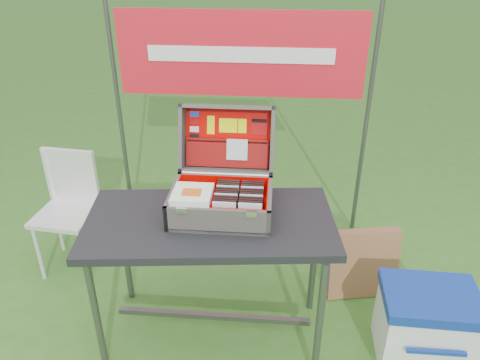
# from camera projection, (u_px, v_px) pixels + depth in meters

# --- Properties ---
(ground) EXTENTS (80.00, 80.00, 0.00)m
(ground) POSITION_uv_depth(u_px,v_px,m) (224.00, 330.00, 2.66)
(ground) COLOR #3A6921
(ground) RESTS_ON ground
(table) EXTENTS (1.27, 0.73, 0.76)m
(table) POSITION_uv_depth(u_px,v_px,m) (212.00, 280.00, 2.47)
(table) COLOR black
(table) RESTS_ON ground
(table_top) EXTENTS (1.27, 0.73, 0.04)m
(table_top) POSITION_uv_depth(u_px,v_px,m) (210.00, 223.00, 2.29)
(table_top) COLOR black
(table_top) RESTS_ON ground
(table_leg_fl) EXTENTS (0.04, 0.04, 0.72)m
(table_leg_fl) POSITION_uv_depth(u_px,v_px,m) (95.00, 309.00, 2.30)
(table_leg_fl) COLOR #59595B
(table_leg_fl) RESTS_ON ground
(table_leg_fr) EXTENTS (0.04, 0.04, 0.72)m
(table_leg_fr) POSITION_uv_depth(u_px,v_px,m) (319.00, 323.00, 2.22)
(table_leg_fr) COLOR #59595B
(table_leg_fr) RESTS_ON ground
(table_leg_bl) EXTENTS (0.04, 0.04, 0.72)m
(table_leg_bl) POSITION_uv_depth(u_px,v_px,m) (125.00, 249.00, 2.73)
(table_leg_bl) COLOR #59595B
(table_leg_bl) RESTS_ON ground
(table_leg_br) EXTENTS (0.04, 0.04, 0.72)m
(table_leg_br) POSITION_uv_depth(u_px,v_px,m) (314.00, 259.00, 2.65)
(table_leg_br) COLOR #59595B
(table_leg_br) RESTS_ON ground
(table_brace) EXTENTS (1.07, 0.03, 0.03)m
(table_brace) POSITION_uv_depth(u_px,v_px,m) (213.00, 316.00, 2.59)
(table_brace) COLOR #59595B
(table_brace) RESTS_ON ground
(suitcase) EXTENTS (0.49, 0.51, 0.45)m
(suitcase) POSITION_uv_depth(u_px,v_px,m) (222.00, 169.00, 2.27)
(suitcase) COLOR #65625B
(suitcase) RESTS_ON table
(suitcase_base_bottom) EXTENTS (0.49, 0.35, 0.02)m
(suitcase_base_bottom) POSITION_uv_depth(u_px,v_px,m) (221.00, 213.00, 2.32)
(suitcase_base_bottom) COLOR #65625B
(suitcase_base_bottom) RESTS_ON table_top
(suitcase_base_wall_front) EXTENTS (0.49, 0.02, 0.13)m
(suitcase_base_wall_front) POSITION_uv_depth(u_px,v_px,m) (217.00, 222.00, 2.15)
(suitcase_base_wall_front) COLOR #65625B
(suitcase_base_wall_front) RESTS_ON table_top
(suitcase_base_wall_back) EXTENTS (0.49, 0.02, 0.13)m
(suitcase_base_wall_back) POSITION_uv_depth(u_px,v_px,m) (225.00, 186.00, 2.44)
(suitcase_base_wall_back) COLOR #65625B
(suitcase_base_wall_back) RESTS_ON table_top
(suitcase_base_wall_left) EXTENTS (0.02, 0.35, 0.13)m
(suitcase_base_wall_left) POSITION_uv_depth(u_px,v_px,m) (173.00, 201.00, 2.31)
(suitcase_base_wall_left) COLOR #65625B
(suitcase_base_wall_left) RESTS_ON table_top
(suitcase_base_wall_right) EXTENTS (0.02, 0.35, 0.13)m
(suitcase_base_wall_right) POSITION_uv_depth(u_px,v_px,m) (270.00, 205.00, 2.28)
(suitcase_base_wall_right) COLOR #65625B
(suitcase_base_wall_right) RESTS_ON table_top
(suitcase_liner_floor) EXTENTS (0.46, 0.31, 0.01)m
(suitcase_liner_floor) POSITION_uv_depth(u_px,v_px,m) (221.00, 210.00, 2.31)
(suitcase_liner_floor) COLOR #DA0300
(suitcase_liner_floor) RESTS_ON suitcase_base_bottom
(suitcase_latch_left) EXTENTS (0.05, 0.01, 0.03)m
(suitcase_latch_left) POSITION_uv_depth(u_px,v_px,m) (182.00, 211.00, 2.12)
(suitcase_latch_left) COLOR silver
(suitcase_latch_left) RESTS_ON suitcase_base_wall_front
(suitcase_latch_right) EXTENTS (0.05, 0.01, 0.03)m
(suitcase_latch_right) POSITION_uv_depth(u_px,v_px,m) (251.00, 214.00, 2.10)
(suitcase_latch_right) COLOR silver
(suitcase_latch_right) RESTS_ON suitcase_base_wall_front
(suitcase_hinge) EXTENTS (0.45, 0.02, 0.02)m
(suitcase_hinge) POSITION_uv_depth(u_px,v_px,m) (225.00, 174.00, 2.42)
(suitcase_hinge) COLOR silver
(suitcase_hinge) RESTS_ON suitcase_base_wall_back
(suitcase_lid_back) EXTENTS (0.49, 0.13, 0.34)m
(suitcase_lid_back) POSITION_uv_depth(u_px,v_px,m) (228.00, 138.00, 2.50)
(suitcase_lid_back) COLOR #65625B
(suitcase_lid_back) RESTS_ON suitcase_base_wall_back
(suitcase_lid_rim_far) EXTENTS (0.49, 0.13, 0.06)m
(suitcase_lid_rim_far) POSITION_uv_depth(u_px,v_px,m) (228.00, 107.00, 2.42)
(suitcase_lid_rim_far) COLOR #65625B
(suitcase_lid_rim_far) RESTS_ON suitcase_lid_back
(suitcase_lid_rim_near) EXTENTS (0.49, 0.13, 0.06)m
(suitcase_lid_rim_near) POSITION_uv_depth(u_px,v_px,m) (227.00, 170.00, 2.48)
(suitcase_lid_rim_near) COLOR #65625B
(suitcase_lid_rim_near) RESTS_ON suitcase_lid_back
(suitcase_lid_rim_left) EXTENTS (0.02, 0.24, 0.38)m
(suitcase_lid_rim_left) POSITION_uv_depth(u_px,v_px,m) (182.00, 137.00, 2.47)
(suitcase_lid_rim_left) COLOR #65625B
(suitcase_lid_rim_left) RESTS_ON suitcase_lid_back
(suitcase_lid_rim_right) EXTENTS (0.02, 0.24, 0.38)m
(suitcase_lid_rim_right) POSITION_uv_depth(u_px,v_px,m) (273.00, 140.00, 2.43)
(suitcase_lid_rim_right) COLOR #65625B
(suitcase_lid_rim_right) RESTS_ON suitcase_lid_back
(suitcase_lid_liner) EXTENTS (0.45, 0.10, 0.30)m
(suitcase_lid_liner) POSITION_uv_depth(u_px,v_px,m) (228.00, 138.00, 2.49)
(suitcase_lid_liner) COLOR #DA0300
(suitcase_lid_liner) RESTS_ON suitcase_lid_back
(suitcase_liner_wall_front) EXTENTS (0.46, 0.01, 0.11)m
(suitcase_liner_wall_front) POSITION_uv_depth(u_px,v_px,m) (217.00, 218.00, 2.15)
(suitcase_liner_wall_front) COLOR #DA0300
(suitcase_liner_wall_front) RESTS_ON suitcase_base_bottom
(suitcase_liner_wall_back) EXTENTS (0.46, 0.01, 0.11)m
(suitcase_liner_wall_back) POSITION_uv_depth(u_px,v_px,m) (225.00, 186.00, 2.42)
(suitcase_liner_wall_back) COLOR #DA0300
(suitcase_liner_wall_back) RESTS_ON suitcase_base_bottom
(suitcase_liner_wall_left) EXTENTS (0.01, 0.31, 0.11)m
(suitcase_liner_wall_left) POSITION_uv_depth(u_px,v_px,m) (176.00, 199.00, 2.31)
(suitcase_liner_wall_left) COLOR #DA0300
(suitcase_liner_wall_left) RESTS_ON suitcase_base_bottom
(suitcase_liner_wall_right) EXTENTS (0.01, 0.31, 0.11)m
(suitcase_liner_wall_right) POSITION_uv_depth(u_px,v_px,m) (267.00, 203.00, 2.27)
(suitcase_liner_wall_right) COLOR #DA0300
(suitcase_liner_wall_right) RESTS_ON suitcase_base_bottom
(suitcase_lid_pocket) EXTENTS (0.44, 0.07, 0.14)m
(suitcase_lid_pocket) POSITION_uv_depth(u_px,v_px,m) (227.00, 154.00, 2.49)
(suitcase_lid_pocket) COLOR maroon
(suitcase_lid_pocket) RESTS_ON suitcase_lid_liner
(suitcase_pocket_edge) EXTENTS (0.43, 0.03, 0.03)m
(suitcase_pocket_edge) POSITION_uv_depth(u_px,v_px,m) (228.00, 141.00, 2.47)
(suitcase_pocket_edge) COLOR maroon
(suitcase_pocket_edge) RESTS_ON suitcase_lid_pocket
(suitcase_pocket_cd) EXTENTS (0.11, 0.04, 0.11)m
(suitcase_pocket_cd) POSITION_uv_depth(u_px,v_px,m) (237.00, 150.00, 2.46)
(suitcase_pocket_cd) COLOR silver
(suitcase_pocket_cd) RESTS_ON suitcase_lid_pocket
(lid_sticker_cc_a) EXTENTS (0.05, 0.01, 0.03)m
(lid_sticker_cc_a) POSITION_uv_depth(u_px,v_px,m) (195.00, 114.00, 2.48)
(lid_sticker_cc_a) COLOR #1933B2
(lid_sticker_cc_a) RESTS_ON suitcase_lid_liner
(lid_sticker_cc_b) EXTENTS (0.05, 0.01, 0.03)m
(lid_sticker_cc_b) POSITION_uv_depth(u_px,v_px,m) (194.00, 122.00, 2.48)
(lid_sticker_cc_b) COLOR #A40607
(lid_sticker_cc_b) RESTS_ON suitcase_lid_liner
(lid_sticker_cc_c) EXTENTS (0.05, 0.01, 0.03)m
(lid_sticker_cc_c) POSITION_uv_depth(u_px,v_px,m) (194.00, 129.00, 2.49)
(lid_sticker_cc_c) COLOR white
(lid_sticker_cc_c) RESTS_ON suitcase_lid_liner
(lid_sticker_cc_d) EXTENTS (0.05, 0.01, 0.03)m
(lid_sticker_cc_d) POSITION_uv_depth(u_px,v_px,m) (194.00, 137.00, 2.50)
(lid_sticker_cc_d) COLOR black
(lid_sticker_cc_d) RESTS_ON suitcase_lid_liner
(lid_card_neon_tall) EXTENTS (0.04, 0.03, 0.09)m
(lid_card_neon_tall) POSITION_uv_depth(u_px,v_px,m) (211.00, 125.00, 2.48)
(lid_card_neon_tall) COLOR #E2EC04
(lid_card_neon_tall) RESTS_ON suitcase_lid_liner
(lid_card_neon_main) EXTENTS (0.10, 0.03, 0.07)m
(lid_card_neon_main) POSITION_uv_depth(u_px,v_px,m) (228.00, 126.00, 2.47)
(lid_card_neon_main) COLOR #E2EC04
(lid_card_neon_main) RESTS_ON suitcase_lid_liner
(lid_card_neon_small) EXTENTS (0.04, 0.03, 0.07)m
(lid_card_neon_small) POSITION_uv_depth(u_px,v_px,m) (242.00, 126.00, 2.47)
(lid_card_neon_small) COLOR #E2EC04
(lid_card_neon_small) RESTS_ON suitcase_lid_liner
(lid_sticker_band) EXTENTS (0.09, 0.03, 0.08)m
(lid_sticker_band) POSITION_uv_depth(u_px,v_px,m) (259.00, 127.00, 2.46)
(lid_sticker_band) COLOR #A40607
(lid_sticker_band) RESTS_ON suitcase_lid_liner
(lid_sticker_band_bar) EXTENTS (0.08, 0.01, 0.02)m
(lid_sticker_band_bar) POSITION_uv_depth(u_px,v_px,m) (259.00, 121.00, 2.46)
(lid_sticker_band_bar) COLOR black
(lid_sticker_band_bar) RESTS_ON suitcase_lid_liner
(cd_left_0) EXTENTS (0.11, 0.01, 0.13)m
(cd_left_0) POSITION_uv_depth(u_px,v_px,m) (224.00, 214.00, 2.16)
(cd_left_0) COLOR silver
(cd_left_0) RESTS_ON suitcase_liner_floor
(cd_left_1) EXTENTS (0.11, 0.01, 0.13)m
(cd_left_1) POSITION_uv_depth(u_px,v_px,m) (225.00, 212.00, 2.18)
(cd_left_1) COLOR black
(cd_left_1) RESTS_ON suitcase_liner_floor
(cd_left_2) EXTENTS (0.11, 0.01, 0.13)m
(cd_left_2) POSITION_uv_depth(u_px,v_px,m) (225.00, 209.00, 2.20)
(cd_left_2) COLOR black
(cd_left_2) RESTS_ON suitcase_liner_floor
(cd_left_3) EXTENTS (0.11, 0.01, 0.13)m
(cd_left_3) POSITION_uv_depth(u_px,v_px,m) (226.00, 207.00, 2.22)
(cd_left_3) COLOR black
(cd_left_3) RESTS_ON suitcase_liner_floor
(cd_left_4) EXTENTS (0.11, 0.01, 0.13)m
(cd_left_4) POSITION_uv_depth(u_px,v_px,m) (226.00, 205.00, 2.23)
(cd_left_4) COLOR silver
(cd_left_4) RESTS_ON suitcase_liner_floor
(cd_left_5) EXTENTS (0.11, 0.01, 0.13)m
(cd_left_5) POSITION_uv_depth(u_px,v_px,m) (227.00, 203.00, 2.25)
(cd_left_5) COLOR black
(cd_left_5) RESTS_ON suitcase_liner_floor
(cd_left_6) EXTENTS (0.11, 0.01, 0.13)m
(cd_left_6) POSITION_uv_depth(u_px,v_px,m) (227.00, 201.00, 2.27)
(cd_left_6) COLOR black
(cd_left_6) RESTS_ON suitcase_liner_floor
(cd_left_7) EXTENTS (0.11, 0.01, 0.13)m
(cd_left_7) POSITION_uv_depth(u_px,v_px,m) (227.00, 199.00, 2.28)
(cd_left_7) COLOR black
(cd_left_7) RESTS_ON suitcase_liner_floor
(cd_left_8) EXTENTS (0.11, 0.01, 0.13)m
(cd_left_8) POSITION_uv_depth(u_px,v_px,m) (228.00, 197.00, 2.30)
(cd_left_8) COLOR silver
(cd_left_8) RESTS_ON suitcase_liner_floor
(cd_left_9) EXTENTS (0.11, 0.01, 0.13)m
(cd_left_9) POSITION_uv_depth(u_px,v_px,m) (228.00, 195.00, 2.32)
(cd_left_9) COLOR black
(cd_left_9) RESTS_ON suitcase_liner_floor
(cd_left_10) EXTENTS (0.11, 0.01, 0.13)m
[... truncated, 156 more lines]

